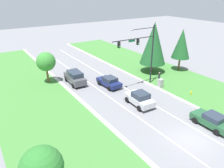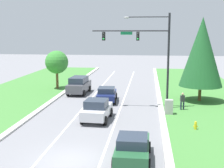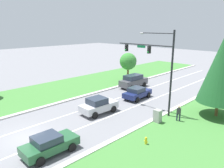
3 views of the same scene
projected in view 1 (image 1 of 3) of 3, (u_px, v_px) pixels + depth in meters
name	position (u px, v px, depth m)	size (l,w,h in m)	color
ground_plane	(191.00, 139.00, 21.46)	(160.00, 160.00, 0.00)	slate
curb_strip_right	(224.00, 121.00, 24.26)	(0.50, 90.00, 0.15)	beige
curb_strip_left	(148.00, 161.00, 18.60)	(0.50, 90.00, 0.15)	beige
lane_stripe_inner_left	(178.00, 146.00, 20.56)	(0.14, 81.00, 0.01)	white
lane_stripe_inner_right	(203.00, 133.00, 22.36)	(0.14, 81.00, 0.01)	white
traffic_signal_mast	(143.00, 48.00, 31.14)	(7.24, 0.41, 8.97)	black
silver_sedan	(140.00, 99.00, 27.52)	(2.29, 4.33, 1.79)	silver
graphite_suv	(75.00, 77.00, 33.83)	(2.25, 4.87, 2.02)	#4C4C51
forest_sedan	(212.00, 120.00, 23.17)	(2.08, 4.20, 1.54)	#235633
navy_sedan	(109.00, 82.00, 32.85)	(2.24, 4.35, 1.55)	navy
utility_cabinet	(160.00, 83.00, 32.49)	(0.70, 0.60, 1.37)	#9E9E99
pedestrian	(159.00, 77.00, 34.37)	(0.43, 0.32, 1.69)	#232842
fire_hydrant	(191.00, 93.00, 30.23)	(0.34, 0.20, 0.70)	gold
conifer_near_right_tree	(154.00, 43.00, 36.91)	(4.44, 4.44, 8.77)	brown
oak_near_left_tree	(42.00, 168.00, 13.90)	(2.86, 2.86, 4.54)	brown
conifer_far_right_tree	(182.00, 44.00, 38.06)	(3.18, 3.18, 7.41)	brown
oak_far_left_tree	(46.00, 62.00, 33.20)	(2.92, 2.92, 4.92)	brown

